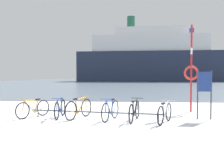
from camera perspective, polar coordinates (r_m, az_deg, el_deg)
The scene contains 11 objects.
ground at distance 59.32m, azimuth 3.90°, elevation 0.32°, with size 80.00×132.00×0.08m.
bike_rack at distance 9.12m, azimuth -4.08°, elevation -6.71°, with size 5.18×0.79×0.31m.
bicycle_0 at distance 10.07m, azimuth -18.13°, elevation -5.54°, with size 0.81×1.47×0.77m.
bicycle_1 at distance 9.71m, azimuth -12.18°, elevation -5.67°, with size 0.46×1.69×0.80m.
bicycle_2 at distance 9.41m, azimuth -7.80°, elevation -5.78°, with size 0.74×1.64×0.85m.
bicycle_3 at distance 8.93m, azimuth -0.37°, elevation -6.21°, with size 0.60×1.60×0.83m.
bicycle_4 at distance 8.83m, azimuth 5.33°, elevation -6.39°, with size 0.54×1.75×0.81m.
bicycle_5 at distance 8.59m, azimuth 12.39°, elevation -6.74°, with size 0.73×1.50×0.78m.
info_sign at distance 9.73m, azimuth 21.02°, elevation -0.53°, with size 0.55×0.05×1.85m.
rescue_post at distance 11.54m, azimuth 18.24°, elevation 3.14°, with size 0.68×0.10×3.95m.
ferry_ship at distance 73.64m, azimuth 9.32°, elevation 5.74°, with size 43.88×14.06×19.47m.
Camera 1 is at (0.82, -5.39, 1.65)m, focal length 38.67 mm.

